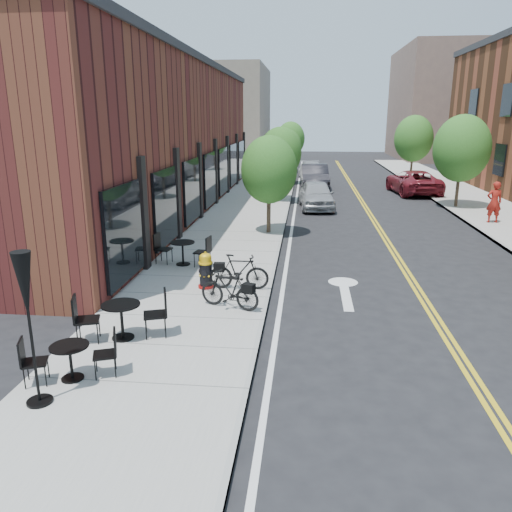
{
  "coord_description": "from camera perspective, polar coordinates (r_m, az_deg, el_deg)",
  "views": [
    {
      "loc": [
        0.88,
        -10.54,
        4.59
      ],
      "look_at": [
        -0.42,
        2.25,
        1.0
      ],
      "focal_mm": 35.0,
      "sensor_mm": 36.0,
      "label": 1
    }
  ],
  "objects": [
    {
      "name": "bistro_set_b",
      "position": [
        10.76,
        -15.12,
        -6.64
      ],
      "size": [
        1.88,
        1.01,
        0.99
      ],
      "rotation": [
        0.0,
        0.0,
        0.31
      ],
      "color": "black",
      "rests_on": "sidewalk_near"
    },
    {
      "name": "parked_car_b",
      "position": [
        33.35,
        6.69,
        8.98
      ],
      "size": [
        1.94,
        4.93,
        1.6
      ],
      "primitive_type": "imported",
      "rotation": [
        0.0,
        0.0,
        0.05
      ],
      "color": "black",
      "rests_on": "ground"
    },
    {
      "name": "pedestrian",
      "position": [
        24.15,
        25.57,
        5.58
      ],
      "size": [
        0.67,
        0.45,
        1.8
      ],
      "primitive_type": "imported",
      "rotation": [
        0.0,
        0.0,
        3.17
      ],
      "color": "maroon",
      "rests_on": "sidewalk_far"
    },
    {
      "name": "bg_building_right",
      "position": [
        62.42,
        20.67,
        15.95
      ],
      "size": [
        10.0,
        16.0,
        12.0
      ],
      "primitive_type": "cube",
      "color": "brown",
      "rests_on": "ground"
    },
    {
      "name": "parked_car_far",
      "position": [
        32.52,
        17.51,
        8.07
      ],
      "size": [
        2.92,
        5.44,
        1.45
      ],
      "primitive_type": "imported",
      "rotation": [
        0.0,
        0.0,
        3.24
      ],
      "color": "maroon",
      "rests_on": "ground"
    },
    {
      "name": "tree_near_c",
      "position": [
        35.63,
        3.51,
        12.27
      ],
      "size": [
        2.1,
        2.1,
        3.67
      ],
      "color": "#382B1E",
      "rests_on": "sidewalk_near"
    },
    {
      "name": "tree_far_b",
      "position": [
        27.68,
        22.45,
        11.28
      ],
      "size": [
        2.8,
        2.8,
        4.62
      ],
      "color": "#382B1E",
      "rests_on": "sidewalk_far"
    },
    {
      "name": "tree_near_d",
      "position": [
        43.61,
        3.97,
        13.21
      ],
      "size": [
        2.4,
        2.4,
        4.11
      ],
      "color": "#382B1E",
      "rests_on": "sidewalk_near"
    },
    {
      "name": "ground",
      "position": [
        11.53,
        0.95,
        -7.86
      ],
      "size": [
        120.0,
        120.0,
        0.0
      ],
      "primitive_type": "plane",
      "color": "black",
      "rests_on": "ground"
    },
    {
      "name": "bistro_set_a",
      "position": [
        9.47,
        -20.46,
        -10.77
      ],
      "size": [
        1.59,
        0.92,
        0.84
      ],
      "rotation": [
        0.0,
        0.0,
        0.36
      ],
      "color": "black",
      "rests_on": "sidewalk_near"
    },
    {
      "name": "patio_umbrella",
      "position": [
        8.4,
        -24.79,
        -4.27
      ],
      "size": [
        0.41,
        0.41,
        2.54
      ],
      "color": "black",
      "rests_on": "sidewalk_near"
    },
    {
      "name": "tree_near_a",
      "position": [
        19.7,
        1.49,
        9.82
      ],
      "size": [
        2.2,
        2.2,
        3.81
      ],
      "color": "#382B1E",
      "rests_on": "sidewalk_near"
    },
    {
      "name": "bg_building_left",
      "position": [
        59.21,
        -2.92,
        15.99
      ],
      "size": [
        8.0,
        14.0,
        10.0
      ],
      "primitive_type": "cube",
      "color": "#726656",
      "rests_on": "ground"
    },
    {
      "name": "bicycle_right",
      "position": [
        13.33,
        -1.96,
        -1.81
      ],
      "size": [
        1.61,
        0.47,
        0.97
      ],
      "primitive_type": "imported",
      "rotation": [
        0.0,
        0.0,
        1.58
      ],
      "color": "black",
      "rests_on": "sidewalk_near"
    },
    {
      "name": "parked_car_c",
      "position": [
        38.43,
        6.34,
        9.64
      ],
      "size": [
        2.19,
        4.65,
        1.31
      ],
      "primitive_type": "imported",
      "rotation": [
        0.0,
        0.0,
        0.08
      ],
      "color": "#9D9EA2",
      "rests_on": "ground"
    },
    {
      "name": "building_near",
      "position": [
        25.65,
        -11.2,
        12.89
      ],
      "size": [
        5.0,
        28.0,
        7.0
      ],
      "primitive_type": "cube",
      "color": "#481817",
      "rests_on": "ground"
    },
    {
      "name": "tree_far_c",
      "position": [
        39.34,
        17.57,
        12.67
      ],
      "size": [
        2.8,
        2.8,
        4.62
      ],
      "color": "#382B1E",
      "rests_on": "sidewalk_far"
    },
    {
      "name": "bistro_set_c",
      "position": [
        15.7,
        -8.38,
        0.7
      ],
      "size": [
        1.8,
        0.88,
        0.95
      ],
      "rotation": [
        0.0,
        0.0,
        -0.17
      ],
      "color": "black",
      "rests_on": "sidewalk_near"
    },
    {
      "name": "tree_near_b",
      "position": [
        27.65,
        2.79,
        11.7
      ],
      "size": [
        2.3,
        2.3,
        3.98
      ],
      "color": "#382B1E",
      "rests_on": "sidewalk_near"
    },
    {
      "name": "parked_car_a",
      "position": [
        26.11,
        6.91,
        6.94
      ],
      "size": [
        1.97,
        4.26,
        1.41
      ],
      "primitive_type": "imported",
      "rotation": [
        0.0,
        0.0,
        0.07
      ],
      "color": "#9A9DA2",
      "rests_on": "ground"
    },
    {
      "name": "bicycle_left",
      "position": [
        12.02,
        -3.06,
        -3.87
      ],
      "size": [
        1.62,
        0.94,
        0.94
      ],
      "primitive_type": "imported",
      "rotation": [
        0.0,
        0.0,
        -1.91
      ],
      "color": "black",
      "rests_on": "sidewalk_near"
    },
    {
      "name": "fire_hydrant",
      "position": [
        13.51,
        -5.76,
        -1.68
      ],
      "size": [
        0.48,
        0.48,
        1.0
      ],
      "rotation": [
        0.0,
        0.0,
        -0.11
      ],
      "color": "maroon",
      "rests_on": "sidewalk_near"
    },
    {
      "name": "sidewalk_near",
      "position": [
        21.23,
        -2.12,
        3.28
      ],
      "size": [
        4.0,
        70.0,
        0.12
      ],
      "primitive_type": "cube",
      "color": "#9E9B93",
      "rests_on": "ground"
    }
  ]
}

